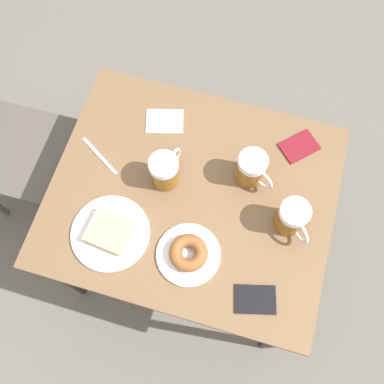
{
  "coord_description": "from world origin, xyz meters",
  "views": [
    {
      "loc": [
        -0.48,
        -0.14,
        2.06
      ],
      "look_at": [
        0.0,
        0.0,
        0.74
      ],
      "focal_mm": 40.0,
      "sensor_mm": 36.0,
      "label": 1
    }
  ],
  "objects_px": {
    "fork": "(100,156)",
    "plate_with_donut": "(188,254)",
    "beer_mug_left": "(292,218)",
    "beer_mug_center": "(252,169)",
    "napkin_folded": "(165,121)",
    "passport_far_edge": "(299,146)",
    "plate_with_cake": "(110,232)",
    "beer_mug_right": "(165,171)",
    "passport_near_edge": "(255,299)"
  },
  "relations": [
    {
      "from": "plate_with_donut",
      "to": "beer_mug_right",
      "type": "bearing_deg",
      "value": 32.48
    },
    {
      "from": "beer_mug_left",
      "to": "plate_with_cake",
      "type": "bearing_deg",
      "value": 109.33
    },
    {
      "from": "plate_with_donut",
      "to": "fork",
      "type": "height_order",
      "value": "plate_with_donut"
    },
    {
      "from": "passport_far_edge",
      "to": "fork",
      "type": "bearing_deg",
      "value": 109.09
    },
    {
      "from": "napkin_folded",
      "to": "passport_far_edge",
      "type": "height_order",
      "value": "passport_far_edge"
    },
    {
      "from": "beer_mug_center",
      "to": "beer_mug_right",
      "type": "distance_m",
      "value": 0.28
    },
    {
      "from": "beer_mug_center",
      "to": "napkin_folded",
      "type": "height_order",
      "value": "beer_mug_center"
    },
    {
      "from": "plate_with_donut",
      "to": "passport_near_edge",
      "type": "distance_m",
      "value": 0.25
    },
    {
      "from": "beer_mug_right",
      "to": "passport_near_edge",
      "type": "height_order",
      "value": "beer_mug_right"
    },
    {
      "from": "beer_mug_right",
      "to": "passport_far_edge",
      "type": "xyz_separation_m",
      "value": [
        0.25,
        -0.41,
        -0.06
      ]
    },
    {
      "from": "beer_mug_center",
      "to": "passport_near_edge",
      "type": "distance_m",
      "value": 0.41
    },
    {
      "from": "beer_mug_right",
      "to": "passport_near_edge",
      "type": "xyz_separation_m",
      "value": [
        -0.31,
        -0.38,
        -0.06
      ]
    },
    {
      "from": "napkin_folded",
      "to": "passport_far_edge",
      "type": "bearing_deg",
      "value": -85.86
    },
    {
      "from": "fork",
      "to": "plate_with_cake",
      "type": "bearing_deg",
      "value": -152.27
    },
    {
      "from": "napkin_folded",
      "to": "beer_mug_right",
      "type": "bearing_deg",
      "value": -161.32
    },
    {
      "from": "beer_mug_center",
      "to": "napkin_folded",
      "type": "relative_size",
      "value": 0.87
    },
    {
      "from": "beer_mug_center",
      "to": "passport_near_edge",
      "type": "height_order",
      "value": "beer_mug_center"
    },
    {
      "from": "napkin_folded",
      "to": "passport_near_edge",
      "type": "height_order",
      "value": "passport_near_edge"
    },
    {
      "from": "beer_mug_center",
      "to": "napkin_folded",
      "type": "bearing_deg",
      "value": 69.84
    },
    {
      "from": "beer_mug_right",
      "to": "passport_near_edge",
      "type": "relative_size",
      "value": 0.97
    },
    {
      "from": "beer_mug_center",
      "to": "passport_far_edge",
      "type": "height_order",
      "value": "beer_mug_center"
    },
    {
      "from": "beer_mug_center",
      "to": "beer_mug_right",
      "type": "xyz_separation_m",
      "value": [
        -0.08,
        0.27,
        0.0
      ]
    },
    {
      "from": "napkin_folded",
      "to": "passport_far_edge",
      "type": "xyz_separation_m",
      "value": [
        0.04,
        -0.48,
        0.0
      ]
    },
    {
      "from": "beer_mug_left",
      "to": "napkin_folded",
      "type": "relative_size",
      "value": 0.87
    },
    {
      "from": "beer_mug_left",
      "to": "beer_mug_center",
      "type": "bearing_deg",
      "value": 51.36
    },
    {
      "from": "napkin_folded",
      "to": "beer_mug_center",
      "type": "bearing_deg",
      "value": -110.16
    },
    {
      "from": "fork",
      "to": "passport_near_edge",
      "type": "relative_size",
      "value": 1.12
    },
    {
      "from": "napkin_folded",
      "to": "beer_mug_left",
      "type": "bearing_deg",
      "value": -116.8
    },
    {
      "from": "fork",
      "to": "passport_far_edge",
      "type": "distance_m",
      "value": 0.7
    },
    {
      "from": "fork",
      "to": "plate_with_donut",
      "type": "bearing_deg",
      "value": -122.24
    },
    {
      "from": "beer_mug_center",
      "to": "fork",
      "type": "height_order",
      "value": "beer_mug_center"
    },
    {
      "from": "beer_mug_left",
      "to": "beer_mug_right",
      "type": "bearing_deg",
      "value": 84.25
    },
    {
      "from": "plate_with_cake",
      "to": "napkin_folded",
      "type": "height_order",
      "value": "plate_with_cake"
    },
    {
      "from": "plate_with_cake",
      "to": "passport_near_edge",
      "type": "xyz_separation_m",
      "value": [
        -0.07,
        -0.5,
        -0.01
      ]
    },
    {
      "from": "beer_mug_left",
      "to": "beer_mug_right",
      "type": "relative_size",
      "value": 0.95
    },
    {
      "from": "beer_mug_left",
      "to": "beer_mug_right",
      "type": "distance_m",
      "value": 0.43
    },
    {
      "from": "plate_with_cake",
      "to": "fork",
      "type": "bearing_deg",
      "value": 27.73
    },
    {
      "from": "beer_mug_left",
      "to": "passport_near_edge",
      "type": "bearing_deg",
      "value": 169.99
    },
    {
      "from": "passport_far_edge",
      "to": "beer_mug_right",
      "type": "bearing_deg",
      "value": 120.75
    },
    {
      "from": "beer_mug_right",
      "to": "fork",
      "type": "xyz_separation_m",
      "value": [
        0.02,
        0.25,
        -0.06
      ]
    },
    {
      "from": "beer_mug_left",
      "to": "napkin_folded",
      "type": "distance_m",
      "value": 0.57
    },
    {
      "from": "beer_mug_center",
      "to": "napkin_folded",
      "type": "xyz_separation_m",
      "value": [
        0.13,
        0.34,
        -0.06
      ]
    },
    {
      "from": "plate_with_cake",
      "to": "fork",
      "type": "xyz_separation_m",
      "value": [
        0.25,
        0.13,
        -0.01
      ]
    },
    {
      "from": "plate_with_donut",
      "to": "beer_mug_center",
      "type": "bearing_deg",
      "value": -21.18
    },
    {
      "from": "plate_with_cake",
      "to": "napkin_folded",
      "type": "relative_size",
      "value": 1.68
    },
    {
      "from": "plate_with_cake",
      "to": "passport_far_edge",
      "type": "distance_m",
      "value": 0.71
    },
    {
      "from": "passport_near_edge",
      "to": "passport_far_edge",
      "type": "bearing_deg",
      "value": -2.9
    },
    {
      "from": "fork",
      "to": "beer_mug_center",
      "type": "bearing_deg",
      "value": -82.55
    },
    {
      "from": "passport_near_edge",
      "to": "plate_with_cake",
      "type": "bearing_deg",
      "value": 81.61
    },
    {
      "from": "beer_mug_left",
      "to": "beer_mug_center",
      "type": "xyz_separation_m",
      "value": [
        0.13,
        0.16,
        0.0
      ]
    }
  ]
}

